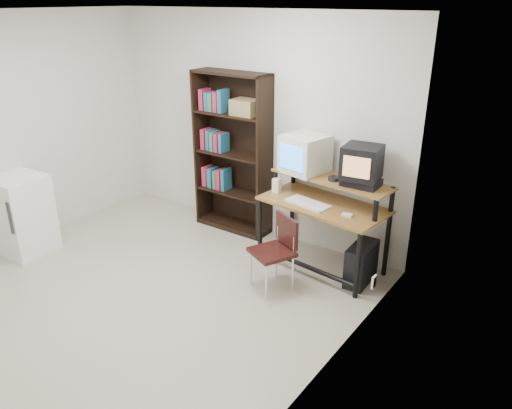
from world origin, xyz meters
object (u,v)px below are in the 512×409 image
Objects in this scene: school_chair at (277,246)px; mini_fridge at (22,215)px; computer_desk at (324,206)px; crt_monitor at (305,154)px; pc_tower at (361,264)px; crt_tv at (362,162)px; bookshelf at (234,152)px.

mini_fridge is at bearing -135.02° from school_chair.
mini_fridge is at bearing -144.18° from computer_desk.
school_chair is 2.94m from mini_fridge.
pc_tower is at bearing -3.30° from crt_monitor.
mini_fridge is (-2.76, -1.03, -0.01)m from school_chair.
school_chair is at bearing 15.88° from mini_fridge.
crt_tv reaches higher than school_chair.
bookshelf is (-1.38, 0.24, 0.29)m from computer_desk.
bookshelf is at bearing 167.16° from crt_tv.
mini_fridge is (-3.25, -1.76, -0.77)m from crt_tv.
bookshelf is (-1.04, 0.10, -0.18)m from crt_monitor.
crt_tv is 1.16m from school_chair.
bookshelf is (-1.72, 0.15, -0.23)m from crt_tv.
pc_tower is (0.49, -0.08, -0.49)m from computer_desk.
computer_desk is 1.53× the size of mini_fridge.
pc_tower is at bearing -10.12° from bookshelf.
mini_fridge is (-3.41, -1.60, 0.24)m from pc_tower.
computer_desk is 0.71m from school_chair.
computer_desk is at bearing 168.36° from pc_tower.
crt_monitor is at bearing 163.59° from computer_desk.
computer_desk reaches higher than mini_fridge.
school_chair is (-0.16, -0.64, -0.24)m from computer_desk.
bookshelf reaches higher than pc_tower.
computer_desk is 0.71× the size of bookshelf.
pc_tower is at bearing -53.64° from crt_tv.
computer_desk is 0.59m from crt_monitor.
bookshelf reaches higher than crt_tv.
bookshelf is at bearing 176.22° from computer_desk.
crt_monitor is 3.23m from mini_fridge.
bookshelf reaches higher than crt_monitor.
computer_desk is at bearing -174.02° from crt_tv.
school_chair is 1.59m from bookshelf.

